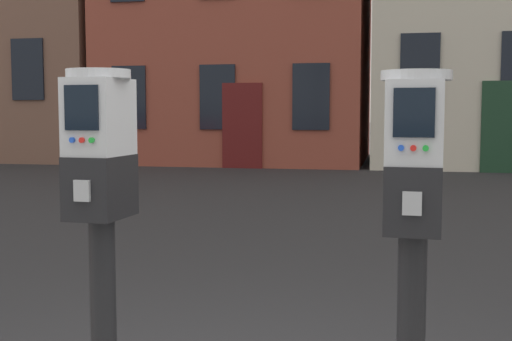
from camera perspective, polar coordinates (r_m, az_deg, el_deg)
name	(u,v)px	position (r m, az deg, el deg)	size (l,w,h in m)	color
parking_meter_near_kerb	(101,200)	(2.38, -12.91, -2.41)	(0.23, 0.26, 1.42)	black
parking_meter_twin_adjacent	(413,212)	(2.17, 13.10, -3.44)	(0.23, 0.26, 1.41)	black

